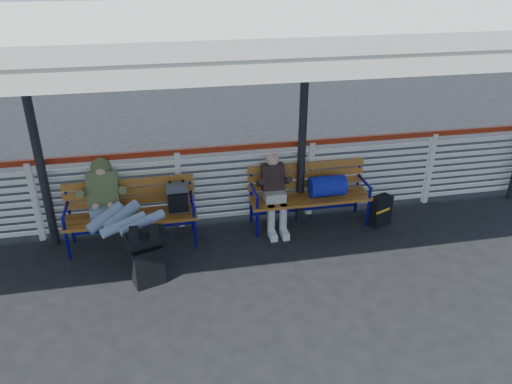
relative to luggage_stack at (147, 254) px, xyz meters
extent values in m
plane|color=black|center=(0.50, -0.52, -0.42)|extent=(60.00, 60.00, 0.00)
cube|color=silver|center=(0.50, 1.38, 0.18)|extent=(12.00, 0.04, 1.04)
cube|color=maroon|center=(0.50, 1.38, 0.78)|extent=(12.00, 0.06, 0.08)
cube|color=silver|center=(0.50, 0.38, 2.66)|extent=(12.60, 3.60, 0.16)
cube|color=silver|center=(0.50, -1.37, 2.53)|extent=(12.60, 0.06, 0.30)
cylinder|color=black|center=(-1.30, 1.23, 1.08)|extent=(0.12, 0.12, 3.00)
cylinder|color=black|center=(2.30, 1.23, 1.08)|extent=(0.12, 0.12, 3.00)
cube|color=black|center=(0.00, 0.00, -0.17)|extent=(0.43, 0.33, 0.52)
cylinder|color=black|center=(0.00, 0.00, 0.22)|extent=(0.53, 0.40, 0.26)
cube|color=#AD5F21|center=(-0.20, 0.95, 0.03)|extent=(1.80, 0.50, 0.04)
cube|color=#AD5F21|center=(-0.20, 1.21, 0.30)|extent=(1.80, 0.10, 0.40)
cylinder|color=#110D90|center=(-1.05, 0.75, -0.20)|extent=(0.04, 0.04, 0.45)
cylinder|color=#110D90|center=(0.65, 0.75, -0.20)|extent=(0.04, 0.04, 0.45)
cylinder|color=#110D90|center=(-1.05, 1.22, 0.03)|extent=(0.04, 0.04, 0.90)
cylinder|color=#110D90|center=(0.65, 1.22, 0.03)|extent=(0.04, 0.04, 0.90)
cube|color=#55585D|center=(0.45, 0.97, 0.25)|extent=(0.29, 0.18, 0.41)
cube|color=#AD5F21|center=(2.40, 1.03, 0.03)|extent=(1.80, 0.50, 0.04)
cube|color=#AD5F21|center=(2.40, 1.29, 0.30)|extent=(1.80, 0.10, 0.40)
cylinder|color=#110D90|center=(1.55, 0.83, -0.20)|extent=(0.04, 0.04, 0.45)
cylinder|color=#110D90|center=(3.25, 0.83, -0.20)|extent=(0.04, 0.04, 0.45)
cylinder|color=#110D90|center=(1.55, 1.30, 0.03)|extent=(0.04, 0.04, 0.90)
cylinder|color=#110D90|center=(3.25, 1.30, 0.03)|extent=(0.04, 0.04, 0.90)
cylinder|color=#110F8B|center=(2.65, 1.03, 0.20)|extent=(0.53, 0.31, 0.31)
cube|color=#8799B5|center=(-0.55, 1.00, 0.12)|extent=(0.36, 0.26, 0.18)
cube|color=#50592F|center=(-0.55, 1.20, 0.38)|extent=(0.42, 0.38, 0.53)
sphere|color=#50592F|center=(-0.55, 1.30, 0.66)|extent=(0.28, 0.28, 0.28)
sphere|color=tan|center=(-0.55, 1.26, 0.65)|extent=(0.21, 0.21, 0.21)
cube|color=black|center=(-0.12, -0.06, 0.32)|extent=(0.11, 0.27, 0.10)
cube|color=black|center=(0.12, -0.06, 0.32)|extent=(0.11, 0.27, 0.10)
cube|color=#B0AB9F|center=(1.85, 1.03, 0.11)|extent=(0.30, 0.24, 0.16)
cube|color=black|center=(1.85, 1.17, 0.36)|extent=(0.32, 0.23, 0.42)
sphere|color=tan|center=(1.85, 1.19, 0.63)|extent=(0.19, 0.19, 0.19)
cylinder|color=#B0AB9F|center=(1.76, 0.85, -0.18)|extent=(0.11, 0.11, 0.46)
cylinder|color=#B0AB9F|center=(1.94, 0.85, -0.18)|extent=(0.11, 0.11, 0.46)
cube|color=silver|center=(1.76, 0.75, -0.37)|extent=(0.10, 0.24, 0.10)
cube|color=silver|center=(1.94, 0.75, -0.37)|extent=(0.10, 0.24, 0.10)
cube|color=black|center=(3.45, 0.83, -0.19)|extent=(0.38, 0.30, 0.46)
cube|color=#EFAB16|center=(3.45, 0.73, -0.15)|extent=(0.26, 0.13, 0.04)
camera|label=1|loc=(0.29, -5.31, 3.35)|focal=35.00mm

